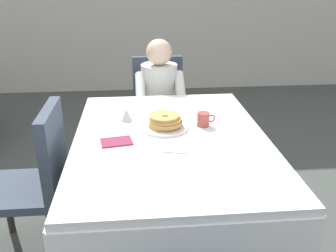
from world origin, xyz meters
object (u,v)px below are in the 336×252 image
Objects in this scene: syrup_pitcher at (126,115)px; spoon_near_edge at (172,152)px; breakfast_stack at (165,121)px; plate_breakfast at (165,127)px; cup_coffee at (204,119)px; fork_left_of_plate at (133,131)px; chair_left_side at (38,174)px; knife_right_of_plate at (196,128)px; chair_diner at (158,103)px; dining_table_main at (171,150)px; diner_person at (160,94)px.

syrup_pitcher is 0.53m from spoon_near_edge.
breakfast_stack is 1.36× the size of spoon_near_edge.
cup_coffee is at bearing 5.22° from plate_breakfast.
fork_left_of_plate is at bearing 139.39° from spoon_near_edge.
knife_right_of_plate is at bearing -84.19° from chair_left_side.
chair_left_side is at bearing 102.28° from fork_left_of_plate.
cup_coffee is at bearing 5.36° from breakfast_stack.
breakfast_stack is 0.20m from knife_right_of_plate.
plate_breakfast is at bearing 88.30° from chair_diner.
fork_left_of_plate is at bearing 78.37° from chair_diner.
knife_right_of_plate is at bearing 98.41° from chair_diner.
chair_left_side is at bearing -171.21° from plate_breakfast.
plate_breakfast is at bearing 107.74° from spoon_near_edge.
spoon_near_edge is at bearing 150.46° from knife_right_of_plate.
breakfast_stack is at bearing 88.35° from chair_diner.
chair_left_side is at bearing -153.04° from syrup_pitcher.
cup_coffee is 0.43m from fork_left_of_plate.
syrup_pitcher reaches higher than plate_breakfast.
knife_right_of_plate is 0.35m from spoon_near_edge.
spoon_near_edge is (0.01, -0.32, -0.05)m from breakfast_stack.
breakfast_stack is (-0.02, 0.11, 0.14)m from dining_table_main.
fork_left_of_plate is at bearing 76.46° from diner_person.
diner_person is 5.49× the size of breakfast_stack.
breakfast_stack is at bearing 102.16° from dining_table_main.
chair_left_side is at bearing -171.26° from breakfast_stack.
breakfast_stack reaches higher than fork_left_of_plate.
chair_diner is 4.56× the size of breakfast_stack.
fork_left_of_plate is (-0.43, -0.04, -0.04)m from cup_coffee.
dining_table_main is 1.36× the size of diner_person.
cup_coffee is 0.75× the size of spoon_near_edge.
dining_table_main is at bearing 89.72° from chair_diner.
knife_right_of_plate is at bearing -5.87° from breakfast_stack.
breakfast_stack is 0.27m from syrup_pitcher.
syrup_pitcher is 0.18m from fork_left_of_plate.
dining_table_main is 7.62× the size of knife_right_of_plate.
diner_person is 0.95m from fork_left_of_plate.
cup_coffee reaches higher than dining_table_main.
breakfast_stack is 2.55× the size of syrup_pitcher.
diner_person is 9.91× the size of cup_coffee.
chair_diner is 6.20× the size of spoon_near_edge.
plate_breakfast is 0.19m from knife_right_of_plate.
dining_table_main is 5.44× the size of plate_breakfast.
chair_left_side is 0.81m from spoon_near_edge.
syrup_pitcher is at bearing 134.23° from dining_table_main.
fork_left_of_plate is (0.04, -0.17, -0.04)m from syrup_pitcher.
knife_right_of_plate is at bearing 74.88° from spoon_near_edge.
plate_breakfast is at bearing 88.01° from diner_person.
knife_right_of_plate is (0.16, 0.10, 0.09)m from dining_table_main.
syrup_pitcher is at bearing 147.38° from breakfast_stack.
spoon_near_edge is (-0.02, -1.38, 0.21)m from chair_diner.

